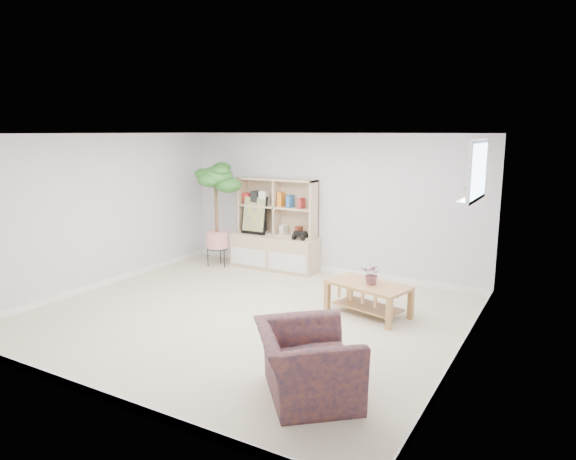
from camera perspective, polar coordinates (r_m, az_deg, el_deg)
The scene contains 14 objects.
floor at distance 6.99m, azimuth -4.63°, elevation -9.45°, with size 5.50×5.00×0.01m, color beige.
ceiling at distance 6.56m, azimuth -4.96°, elevation 10.62°, with size 5.50×5.00×0.01m, color white.
walls at distance 6.67m, azimuth -4.79°, elevation 0.26°, with size 5.51×5.01×2.40m.
baseboard at distance 6.97m, azimuth -4.64°, elevation -9.06°, with size 5.50×5.00×0.10m, color white, non-canonical shape.
window at distance 6.09m, azimuth 20.40°, elevation 6.20°, with size 0.10×0.98×0.68m, color silver, non-canonical shape.
window_sill at distance 6.13m, azimuth 19.65°, elevation 3.27°, with size 0.14×1.00×0.04m, color white.
storage_unit at distance 9.08m, azimuth -1.53°, elevation 0.61°, with size 1.61×0.54×1.61m, color tan, non-canonical shape.
poster at distance 9.24m, azimuth -3.75°, elevation 1.66°, with size 0.50×0.11×0.69m, color yellow, non-canonical shape.
toy_truck at distance 8.79m, azimuth 1.38°, elevation -0.54°, with size 0.30×0.21×0.16m, color black, non-canonical shape.
coffee_table at distance 7.01m, azimuth 8.89°, elevation -7.61°, with size 1.06×0.58×0.43m, color #9F7040, non-canonical shape.
table_plant at distance 6.88m, azimuth 9.35°, elevation -4.85°, with size 0.26×0.22×0.29m, color #245221.
floor_tree at distance 9.32m, azimuth -7.95°, elevation 1.64°, with size 0.70×0.70×1.89m, color #266625, non-canonical shape.
armchair at distance 4.87m, azimuth 2.10°, elevation -14.07°, with size 1.00×0.87×0.74m, color #191D39.
sill_plant at distance 6.09m, azimuth 19.69°, elevation 4.62°, with size 0.14×0.11×0.26m, color #266625.
Camera 1 is at (3.72, -5.40, 2.43)m, focal length 32.00 mm.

